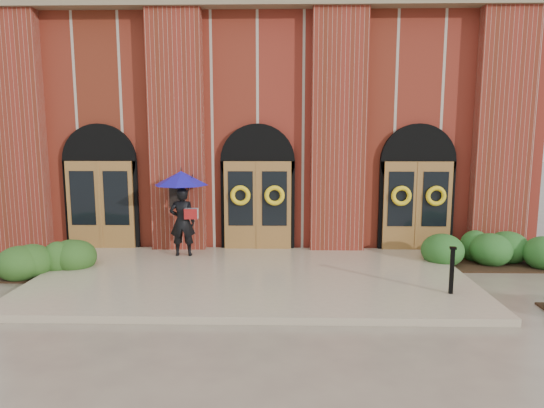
{
  "coord_description": "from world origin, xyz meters",
  "views": [
    {
      "loc": [
        0.7,
        -10.86,
        3.5
      ],
      "look_at": [
        0.45,
        1.0,
        1.7
      ],
      "focal_mm": 32.0,
      "sensor_mm": 36.0,
      "label": 1
    }
  ],
  "objects_px": {
    "metal_post": "(452,269)",
    "hedge_wall_right": "(494,250)",
    "man_with_umbrella": "(182,197)",
    "hedge_wall_left": "(25,259)"
  },
  "relations": [
    {
      "from": "man_with_umbrella",
      "to": "hedge_wall_right",
      "type": "distance_m",
      "value": 8.34
    },
    {
      "from": "hedge_wall_left",
      "to": "metal_post",
      "type": "bearing_deg",
      "value": -9.29
    },
    {
      "from": "hedge_wall_left",
      "to": "hedge_wall_right",
      "type": "height_order",
      "value": "hedge_wall_right"
    },
    {
      "from": "hedge_wall_left",
      "to": "hedge_wall_right",
      "type": "bearing_deg",
      "value": 5.31
    },
    {
      "from": "man_with_umbrella",
      "to": "hedge_wall_left",
      "type": "xyz_separation_m",
      "value": [
        -3.6,
        -1.37,
        -1.37
      ]
    },
    {
      "from": "metal_post",
      "to": "hedge_wall_right",
      "type": "xyz_separation_m",
      "value": [
        2.03,
        2.7,
        -0.27
      ]
    },
    {
      "from": "metal_post",
      "to": "hedge_wall_right",
      "type": "height_order",
      "value": "metal_post"
    },
    {
      "from": "man_with_umbrella",
      "to": "hedge_wall_left",
      "type": "bearing_deg",
      "value": 17.67
    },
    {
      "from": "man_with_umbrella",
      "to": "metal_post",
      "type": "bearing_deg",
      "value": 151.11
    },
    {
      "from": "man_with_umbrella",
      "to": "hedge_wall_left",
      "type": "height_order",
      "value": "man_with_umbrella"
    }
  ]
}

